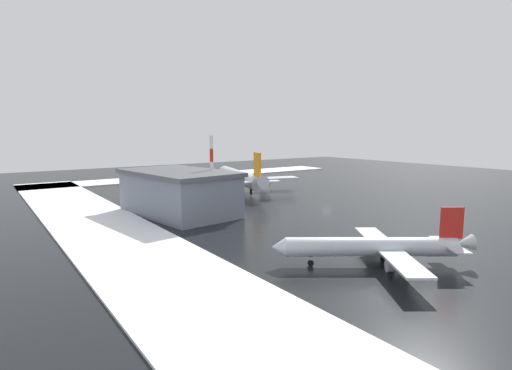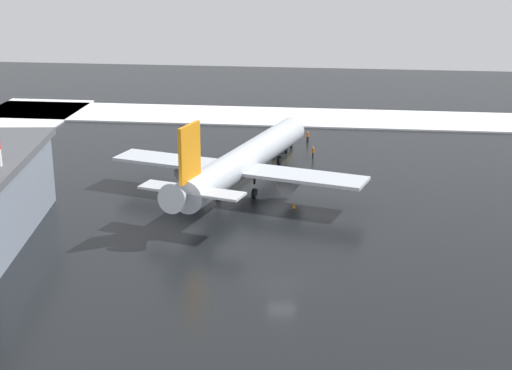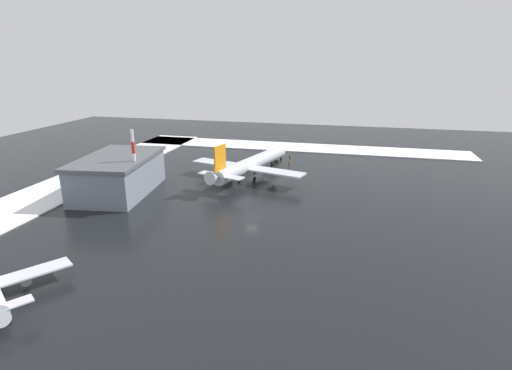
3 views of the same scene
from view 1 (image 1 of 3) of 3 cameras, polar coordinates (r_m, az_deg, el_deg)
ground_plane at (r=95.47m, az=10.12°, el=-2.42°), size 240.00×240.00×0.00m
snow_bank_far at (r=69.99m, az=-20.23°, el=-6.38°), size 152.00×16.00×0.29m
snow_bank_left at (r=149.74m, az=-8.43°, el=1.33°), size 14.00×116.00×0.29m
airplane_far_rear at (r=111.13m, az=-2.27°, el=1.09°), size 37.85×31.83×11.44m
airplane_distant_tail at (r=51.91m, az=16.71°, el=-8.45°), size 18.64×21.64×7.44m
pushback_tug at (r=129.86m, az=-5.87°, el=0.91°), size 4.87×2.87×2.50m
ground_crew_beside_wing at (r=128.47m, az=-3.09°, el=0.72°), size 0.36×0.36×1.71m
ground_crew_by_nose_gear at (r=135.40m, az=-5.53°, el=1.06°), size 0.36×0.36×1.71m
antenna_mast at (r=81.30m, az=-6.34°, el=1.48°), size 0.70×0.70×15.70m
cargo_hangar at (r=81.36m, az=-10.95°, el=-1.03°), size 26.72×18.08×8.80m
traffic_cone_near_nose at (r=112.36m, az=-6.66°, el=-0.69°), size 0.36×0.36×0.55m
traffic_cone_mid_line at (r=110.65m, az=2.28°, el=-0.77°), size 0.36×0.36×0.55m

